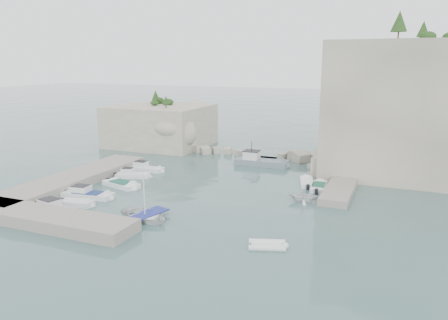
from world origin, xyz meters
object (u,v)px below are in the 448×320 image
at_px(rowboat, 145,220).
at_px(tender_east_c, 307,185).
at_px(inflatable_dinghy, 267,247).
at_px(motorboat_f, 56,213).
at_px(tender_east_d, 326,177).
at_px(motorboat_a, 146,171).
at_px(motorboat_c, 121,187).
at_px(motorboat_b, 133,178).
at_px(motorboat_d, 88,197).
at_px(work_boat, 261,165).
at_px(motorboat_e, 77,206).
at_px(tender_east_a, 303,201).
at_px(tender_east_b, 319,189).

height_order(rowboat, tender_east_c, rowboat).
bearing_deg(tender_east_c, inflatable_dinghy, 167.43).
height_order(motorboat_f, tender_east_d, tender_east_d).
xyz_separation_m(motorboat_a, motorboat_f, (1.03, -17.87, 0.00)).
bearing_deg(motorboat_f, motorboat_c, 100.42).
relative_size(motorboat_f, tender_east_c, 1.39).
height_order(motorboat_b, motorboat_d, same).
relative_size(motorboat_f, work_boat, 0.78).
bearing_deg(inflatable_dinghy, tender_east_d, 70.50).
distance_m(motorboat_f, inflatable_dinghy, 21.53).
xyz_separation_m(motorboat_c, work_boat, (12.10, 16.70, 0.00)).
bearing_deg(tender_east_d, motorboat_d, 122.64).
bearing_deg(work_boat, motorboat_c, -127.61).
distance_m(motorboat_c, rowboat, 12.09).
xyz_separation_m(motorboat_d, motorboat_e, (0.79, -2.65, 0.00)).
relative_size(motorboat_a, motorboat_b, 1.18).
height_order(tender_east_a, tender_east_b, tender_east_a).
relative_size(motorboat_c, tender_east_b, 1.16).
bearing_deg(tender_east_d, motorboat_f, 130.23).
distance_m(motorboat_f, rowboat, 9.27).
bearing_deg(tender_east_b, tender_east_c, 46.66).
bearing_deg(motorboat_c, motorboat_f, -76.34).
relative_size(motorboat_a, motorboat_d, 0.89).
relative_size(motorboat_b, tender_east_c, 1.01).
distance_m(motorboat_b, motorboat_c, 4.13).
bearing_deg(work_boat, tender_east_a, -58.57).
xyz_separation_m(motorboat_b, tender_east_b, (22.96, 3.92, 0.00)).
xyz_separation_m(motorboat_a, motorboat_c, (1.44, -7.63, 0.00)).
height_order(motorboat_d, inflatable_dinghy, motorboat_d).
height_order(motorboat_c, work_boat, work_boat).
bearing_deg(work_boat, tender_east_b, -43.62).
bearing_deg(motorboat_b, rowboat, -73.03).
xyz_separation_m(motorboat_e, tender_east_b, (21.94, 15.51, 0.00)).
height_order(motorboat_d, tender_east_a, tender_east_a).
relative_size(tender_east_a, tender_east_d, 0.60).
bearing_deg(tender_east_d, motorboat_b, 106.32).
height_order(inflatable_dinghy, tender_east_b, tender_east_b).
bearing_deg(rowboat, tender_east_a, -34.09).
xyz_separation_m(motorboat_b, tender_east_d, (22.78, 10.00, 0.00)).
bearing_deg(tender_east_c, tender_east_a, 173.73).
distance_m(motorboat_e, tender_east_b, 26.87).
height_order(inflatable_dinghy, work_boat, work_boat).
height_order(motorboat_f, rowboat, motorboat_f).
bearing_deg(tender_east_a, work_boat, 25.08).
bearing_deg(motorboat_b, motorboat_d, -109.74).
distance_m(motorboat_c, motorboat_e, 7.60).
distance_m(motorboat_a, tender_east_a, 23.21).
relative_size(motorboat_d, tender_east_d, 1.23).
height_order(motorboat_b, motorboat_f, same).
xyz_separation_m(motorboat_f, tender_east_d, (22.12, 24.24, 0.00)).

